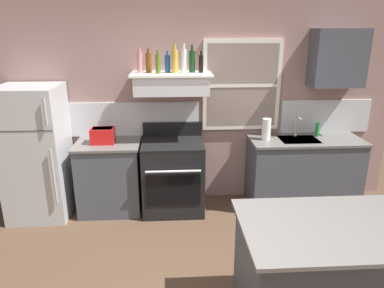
% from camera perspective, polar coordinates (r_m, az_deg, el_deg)
% --- Properties ---
extents(back_wall, '(5.40, 0.11, 2.70)m').
position_cam_1_polar(back_wall, '(4.65, 0.21, 6.93)').
color(back_wall, gray).
rests_on(back_wall, ground_plane).
extents(refrigerator, '(0.70, 0.72, 1.63)m').
position_cam_1_polar(refrigerator, '(4.70, -23.64, -1.33)').
color(refrigerator, '#B7BABC').
rests_on(refrigerator, ground_plane).
extents(counter_left_of_stove, '(0.79, 0.63, 0.91)m').
position_cam_1_polar(counter_left_of_stove, '(4.66, -12.96, -5.08)').
color(counter_left_of_stove, '#474C56').
rests_on(counter_left_of_stove, ground_plane).
extents(toaster, '(0.30, 0.20, 0.19)m').
position_cam_1_polar(toaster, '(4.47, -14.07, 1.36)').
color(toaster, red).
rests_on(toaster, counter_left_of_stove).
extents(stove_range, '(0.76, 0.69, 1.09)m').
position_cam_1_polar(stove_range, '(4.56, -3.04, -5.04)').
color(stove_range, black).
rests_on(stove_range, ground_plane).
extents(range_hood_shelf, '(0.96, 0.52, 0.24)m').
position_cam_1_polar(range_hood_shelf, '(4.33, -3.31, 9.70)').
color(range_hood_shelf, silver).
extents(bottle_rose_pink, '(0.07, 0.07, 0.29)m').
position_cam_1_polar(bottle_rose_pink, '(4.37, -8.32, 12.80)').
color(bottle_rose_pink, '#C67F84').
rests_on(bottle_rose_pink, range_hood_shelf).
extents(bottle_amber_wine, '(0.07, 0.07, 0.28)m').
position_cam_1_polar(bottle_amber_wine, '(4.36, -6.95, 12.81)').
color(bottle_amber_wine, brown).
rests_on(bottle_amber_wine, range_hood_shelf).
extents(bottle_olive_oil_square, '(0.06, 0.06, 0.26)m').
position_cam_1_polar(bottle_olive_oil_square, '(4.26, -5.47, 12.65)').
color(bottle_olive_oil_square, '#4C601E').
rests_on(bottle_olive_oil_square, range_hood_shelf).
extents(bottle_blue_liqueur, '(0.07, 0.07, 0.25)m').
position_cam_1_polar(bottle_blue_liqueur, '(4.35, -3.94, 12.74)').
color(bottle_blue_liqueur, '#1E478C').
rests_on(bottle_blue_liqueur, range_hood_shelf).
extents(bottle_champagne_gold_foil, '(0.08, 0.08, 0.33)m').
position_cam_1_polar(bottle_champagne_gold_foil, '(4.30, -2.77, 13.14)').
color(bottle_champagne_gold_foil, '#B29333').
rests_on(bottle_champagne_gold_foil, range_hood_shelf).
extents(bottle_clear_tall, '(0.06, 0.06, 0.33)m').
position_cam_1_polar(bottle_clear_tall, '(4.34, -1.30, 13.22)').
color(bottle_clear_tall, silver).
rests_on(bottle_clear_tall, range_hood_shelf).
extents(bottle_dark_green_wine, '(0.07, 0.07, 0.32)m').
position_cam_1_polar(bottle_dark_green_wine, '(4.35, -0.02, 13.13)').
color(bottle_dark_green_wine, '#143819').
rests_on(bottle_dark_green_wine, range_hood_shelf).
extents(bottle_balsamic_dark, '(0.06, 0.06, 0.25)m').
position_cam_1_polar(bottle_balsamic_dark, '(4.33, 1.46, 12.75)').
color(bottle_balsamic_dark, black).
rests_on(bottle_balsamic_dark, range_hood_shelf).
extents(counter_right_with_sink, '(1.43, 0.63, 0.91)m').
position_cam_1_polar(counter_right_with_sink, '(4.91, 17.27, -4.24)').
color(counter_right_with_sink, '#474C56').
rests_on(counter_right_with_sink, ground_plane).
extents(sink_faucet, '(0.03, 0.17, 0.28)m').
position_cam_1_polar(sink_faucet, '(4.77, 16.45, 3.14)').
color(sink_faucet, silver).
rests_on(sink_faucet, counter_right_with_sink).
extents(paper_towel_roll, '(0.11, 0.11, 0.27)m').
position_cam_1_polar(paper_towel_roll, '(4.56, 11.80, 2.33)').
color(paper_towel_roll, white).
rests_on(paper_towel_roll, counter_right_with_sink).
extents(dish_soap_bottle, '(0.06, 0.06, 0.18)m').
position_cam_1_polar(dish_soap_bottle, '(4.89, 19.43, 2.19)').
color(dish_soap_bottle, '#268C3F').
rests_on(dish_soap_bottle, counter_right_with_sink).
extents(kitchen_island, '(1.40, 0.90, 0.91)m').
position_cam_1_polar(kitchen_island, '(3.07, 21.25, -19.28)').
color(kitchen_island, '#474C56').
rests_on(kitchen_island, ground_plane).
extents(upper_cabinet_right, '(0.64, 0.32, 0.70)m').
position_cam_1_polar(upper_cabinet_right, '(4.85, 22.28, 12.60)').
color(upper_cabinet_right, '#474C56').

